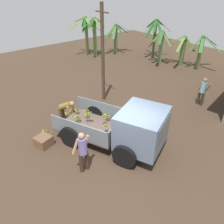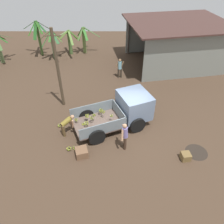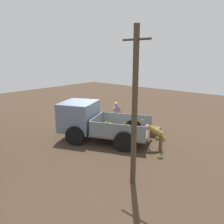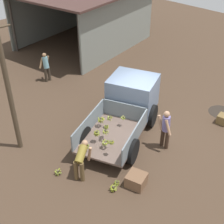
# 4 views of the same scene
# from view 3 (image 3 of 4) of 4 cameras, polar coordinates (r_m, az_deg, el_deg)

# --- Properties ---
(ground) EXTENTS (36.00, 36.00, 0.00)m
(ground) POSITION_cam_3_polar(r_m,az_deg,el_deg) (12.37, -4.69, -5.94)
(ground) COLOR #443224
(mud_patch_0) EXTENTS (1.19, 1.19, 0.01)m
(mud_patch_0) POSITION_cam_3_polar(r_m,az_deg,el_deg) (16.06, -8.97, -1.21)
(mud_patch_0) COLOR #2B231C
(mud_patch_0) RESTS_ON ground
(cargo_truck) EXTENTS (4.97, 3.55, 1.97)m
(cargo_truck) POSITION_cam_3_polar(r_m,az_deg,el_deg) (11.56, -6.66, -1.88)
(cargo_truck) COLOR brown
(cargo_truck) RESTS_ON ground
(utility_pole) EXTENTS (1.00, 0.18, 5.24)m
(utility_pole) POSITION_cam_3_polar(r_m,az_deg,el_deg) (7.06, 5.94, 1.02)
(utility_pole) COLOR #473929
(utility_pole) RESTS_ON ground
(person_foreground_visitor) EXTENTS (0.39, 0.72, 1.69)m
(person_foreground_visitor) POSITION_cam_3_polar(r_m,az_deg,el_deg) (12.93, 1.03, -0.60)
(person_foreground_visitor) COLOR #3C291E
(person_foreground_visitor) RESTS_ON ground
(person_worker_loading) EXTENTS (0.84, 0.76, 1.24)m
(person_worker_loading) POSITION_cam_3_polar(r_m,az_deg,el_deg) (10.38, 11.32, -5.83)
(person_worker_loading) COLOR brown
(person_worker_loading) RESTS_ON ground
(banana_bunch_on_ground_0) EXTENTS (0.20, 0.21, 0.17)m
(banana_bunch_on_ground_0) POSITION_cam_3_polar(r_m,az_deg,el_deg) (11.84, 11.77, -6.69)
(banana_bunch_on_ground_0) COLOR #4B4431
(banana_bunch_on_ground_0) RESTS_ON ground
(banana_bunch_on_ground_1) EXTENTS (0.28, 0.28, 0.22)m
(banana_bunch_on_ground_1) POSITION_cam_3_polar(r_m,az_deg,el_deg) (11.80, 13.15, -6.66)
(banana_bunch_on_ground_1) COLOR brown
(banana_bunch_on_ground_1) RESTS_ON ground
(banana_bunch_on_ground_2) EXTENTS (0.26, 0.27, 0.20)m
(banana_bunch_on_ground_2) POSITION_cam_3_polar(r_m,az_deg,el_deg) (9.87, 12.47, -11.03)
(banana_bunch_on_ground_2) COLOR brown
(banana_bunch_on_ground_2) RESTS_ON ground
(wooden_crate_0) EXTENTS (0.77, 0.77, 0.45)m
(wooden_crate_0) POSITION_cam_3_polar(r_m,az_deg,el_deg) (12.39, 10.92, -5.02)
(wooden_crate_0) COLOR brown
(wooden_crate_0) RESTS_ON ground
(wooden_crate_1) EXTENTS (0.52, 0.52, 0.40)m
(wooden_crate_1) POSITION_cam_3_polar(r_m,az_deg,el_deg) (15.77, -5.97, -0.67)
(wooden_crate_1) COLOR brown
(wooden_crate_1) RESTS_ON ground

